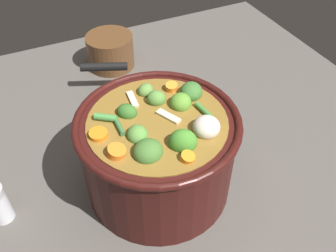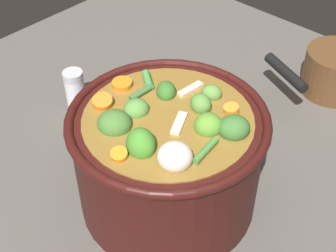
% 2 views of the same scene
% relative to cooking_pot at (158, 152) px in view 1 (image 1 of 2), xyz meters
% --- Properties ---
extents(ground_plane, '(1.10, 1.10, 0.00)m').
position_rel_cooking_pot_xyz_m(ground_plane, '(-0.00, -0.00, -0.08)').
color(ground_plane, '#514C47').
extents(cooking_pot, '(0.26, 0.26, 0.17)m').
position_rel_cooking_pot_xyz_m(cooking_pot, '(0.00, 0.00, 0.00)').
color(cooking_pot, '#38110F').
rests_on(cooking_pot, ground_plane).
extents(small_saucepan, '(0.18, 0.15, 0.08)m').
position_rel_cooking_pot_xyz_m(small_saucepan, '(-0.39, 0.04, -0.04)').
color(small_saucepan, brown).
rests_on(small_saucepan, ground_plane).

